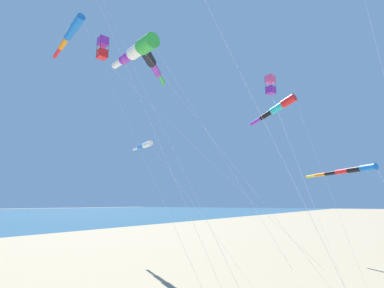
{
  "coord_description": "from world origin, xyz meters",
  "views": [
    {
      "loc": [
        2.91,
        -11.26,
        4.91
      ],
      "look_at": [
        -7.36,
        4.02,
        8.62
      ],
      "focal_mm": 27.57,
      "sensor_mm": 36.0,
      "label": 1
    }
  ],
  "objects_px": {
    "kite_windsock_teal_far_right": "(346,171)",
    "kite_windsock_yellow_midlevel": "(278,108)",
    "kite_windsock_long_streamer_left": "(152,64)",
    "kite_windsock_rainbow_low_near": "(137,50)",
    "kite_box_checkered_midright": "(270,85)",
    "kite_box_green_low_center": "(103,48)",
    "kite_windsock_purple_drifting": "(144,146)",
    "kite_windsock_orange_high_right": "(71,32)"
  },
  "relations": [
    {
      "from": "kite_windsock_teal_far_right",
      "to": "kite_windsock_yellow_midlevel",
      "type": "bearing_deg",
      "value": -149.14
    },
    {
      "from": "kite_windsock_yellow_midlevel",
      "to": "kite_windsock_long_streamer_left",
      "type": "height_order",
      "value": "kite_windsock_long_streamer_left"
    },
    {
      "from": "kite_windsock_rainbow_low_near",
      "to": "kite_windsock_teal_far_right",
      "type": "height_order",
      "value": "kite_windsock_rainbow_low_near"
    },
    {
      "from": "kite_box_checkered_midright",
      "to": "kite_box_green_low_center",
      "type": "height_order",
      "value": "kite_box_checkered_midright"
    },
    {
      "from": "kite_box_checkered_midright",
      "to": "kite_box_green_low_center",
      "type": "distance_m",
      "value": 15.99
    },
    {
      "from": "kite_windsock_rainbow_low_near",
      "to": "kite_box_checkered_midright",
      "type": "height_order",
      "value": "kite_box_checkered_midright"
    },
    {
      "from": "kite_box_checkered_midright",
      "to": "kite_windsock_teal_far_right",
      "type": "bearing_deg",
      "value": 12.37
    },
    {
      "from": "kite_windsock_purple_drifting",
      "to": "kite_windsock_teal_far_right",
      "type": "xyz_separation_m",
      "value": [
        16.1,
        7.56,
        -2.69
      ]
    },
    {
      "from": "kite_windsock_rainbow_low_near",
      "to": "kite_windsock_orange_high_right",
      "type": "height_order",
      "value": "kite_windsock_orange_high_right"
    },
    {
      "from": "kite_windsock_yellow_midlevel",
      "to": "kite_windsock_long_streamer_left",
      "type": "relative_size",
      "value": 0.94
    },
    {
      "from": "kite_windsock_purple_drifting",
      "to": "kite_windsock_teal_far_right",
      "type": "distance_m",
      "value": 17.99
    },
    {
      "from": "kite_windsock_rainbow_low_near",
      "to": "kite_windsock_yellow_midlevel",
      "type": "bearing_deg",
      "value": 74.67
    },
    {
      "from": "kite_windsock_teal_far_right",
      "to": "kite_windsock_orange_high_right",
      "type": "bearing_deg",
      "value": -137.69
    },
    {
      "from": "kite_windsock_purple_drifting",
      "to": "kite_box_checkered_midright",
      "type": "bearing_deg",
      "value": 31.16
    },
    {
      "from": "kite_windsock_purple_drifting",
      "to": "kite_windsock_yellow_midlevel",
      "type": "relative_size",
      "value": 1.26
    },
    {
      "from": "kite_windsock_yellow_midlevel",
      "to": "kite_box_checkered_midright",
      "type": "bearing_deg",
      "value": 125.08
    },
    {
      "from": "kite_windsock_purple_drifting",
      "to": "kite_windsock_rainbow_low_near",
      "type": "bearing_deg",
      "value": -49.37
    },
    {
      "from": "kite_windsock_orange_high_right",
      "to": "kite_windsock_teal_far_right",
      "type": "xyz_separation_m",
      "value": [
        17.0,
        15.47,
        -10.79
      ]
    },
    {
      "from": "kite_windsock_orange_high_right",
      "to": "kite_box_green_low_center",
      "type": "distance_m",
      "value": 4.92
    },
    {
      "from": "kite_box_green_low_center",
      "to": "kite_windsock_purple_drifting",
      "type": "bearing_deg",
      "value": 112.07
    },
    {
      "from": "kite_box_green_low_center",
      "to": "kite_windsock_long_streamer_left",
      "type": "bearing_deg",
      "value": 31.51
    },
    {
      "from": "kite_windsock_rainbow_low_near",
      "to": "kite_box_green_low_center",
      "type": "xyz_separation_m",
      "value": [
        -4.5,
        1.06,
        2.07
      ]
    },
    {
      "from": "kite_windsock_orange_high_right",
      "to": "kite_box_checkered_midright",
      "type": "relative_size",
      "value": 1.12
    },
    {
      "from": "kite_box_green_low_center",
      "to": "kite_windsock_long_streamer_left",
      "type": "xyz_separation_m",
      "value": [
        3.02,
        1.85,
        -1.26
      ]
    },
    {
      "from": "kite_windsock_long_streamer_left",
      "to": "kite_windsock_yellow_midlevel",
      "type": "bearing_deg",
      "value": 64.21
    },
    {
      "from": "kite_windsock_purple_drifting",
      "to": "kite_windsock_yellow_midlevel",
      "type": "xyz_separation_m",
      "value": [
        11.5,
        4.81,
        2.99
      ]
    },
    {
      "from": "kite_windsock_yellow_midlevel",
      "to": "kite_windsock_rainbow_low_near",
      "type": "bearing_deg",
      "value": -105.33
    },
    {
      "from": "kite_box_checkered_midright",
      "to": "kite_windsock_yellow_midlevel",
      "type": "xyz_separation_m",
      "value": [
        1.06,
        -1.51,
        -2.93
      ]
    },
    {
      "from": "kite_box_green_low_center",
      "to": "kite_windsock_teal_far_right",
      "type": "xyz_separation_m",
      "value": [
        12.88,
        15.49,
        -8.1
      ]
    },
    {
      "from": "kite_windsock_rainbow_low_near",
      "to": "kite_windsock_orange_high_right",
      "type": "bearing_deg",
      "value": 172.85
    },
    {
      "from": "kite_box_checkered_midright",
      "to": "kite_windsock_long_streamer_left",
      "type": "bearing_deg",
      "value": -108.73
    },
    {
      "from": "kite_windsock_purple_drifting",
      "to": "kite_box_green_low_center",
      "type": "distance_m",
      "value": 10.13
    },
    {
      "from": "kite_windsock_purple_drifting",
      "to": "kite_windsock_long_streamer_left",
      "type": "relative_size",
      "value": 1.19
    },
    {
      "from": "kite_box_green_low_center",
      "to": "kite_windsock_long_streamer_left",
      "type": "height_order",
      "value": "kite_box_green_low_center"
    },
    {
      "from": "kite_windsock_purple_drifting",
      "to": "kite_windsock_yellow_midlevel",
      "type": "bearing_deg",
      "value": 22.68
    },
    {
      "from": "kite_windsock_rainbow_low_near",
      "to": "kite_box_checkered_midright",
      "type": "relative_size",
      "value": 0.82
    },
    {
      "from": "kite_windsock_purple_drifting",
      "to": "kite_windsock_long_streamer_left",
      "type": "distance_m",
      "value": 9.65
    },
    {
      "from": "kite_box_green_low_center",
      "to": "kite_windsock_long_streamer_left",
      "type": "relative_size",
      "value": 1.11
    },
    {
      "from": "kite_windsock_yellow_midlevel",
      "to": "kite_windsock_teal_far_right",
      "type": "bearing_deg",
      "value": 30.86
    },
    {
      "from": "kite_windsock_teal_far_right",
      "to": "kite_windsock_purple_drifting",
      "type": "bearing_deg",
      "value": -154.86
    },
    {
      "from": "kite_windsock_purple_drifting",
      "to": "kite_windsock_yellow_midlevel",
      "type": "height_order",
      "value": "kite_windsock_yellow_midlevel"
    },
    {
      "from": "kite_windsock_yellow_midlevel",
      "to": "kite_windsock_teal_far_right",
      "type": "relative_size",
      "value": 1.01
    }
  ]
}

